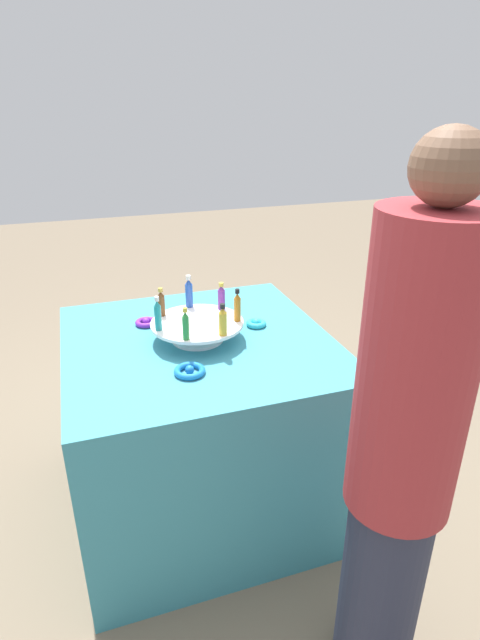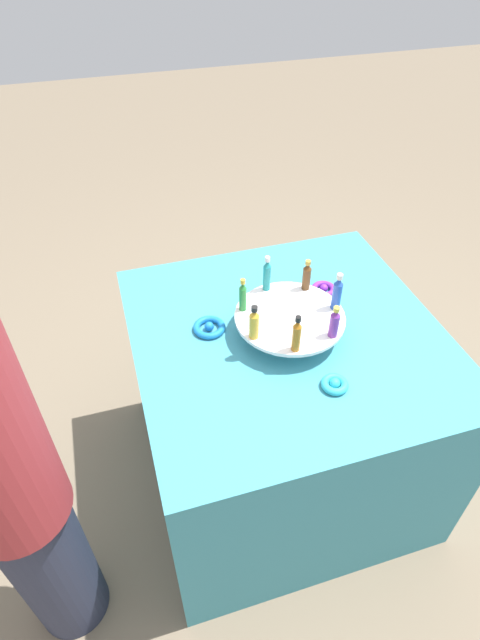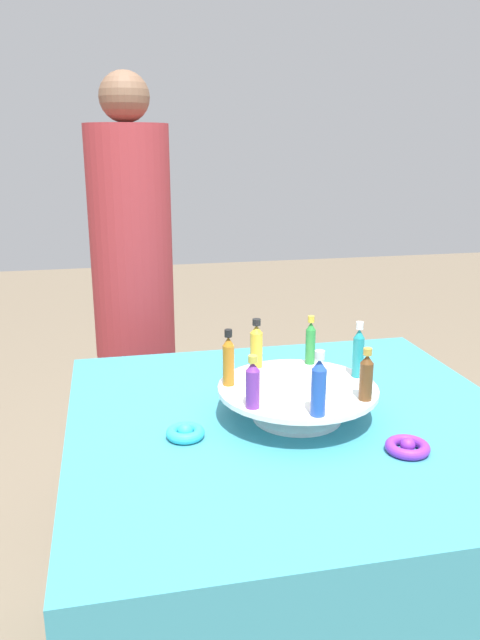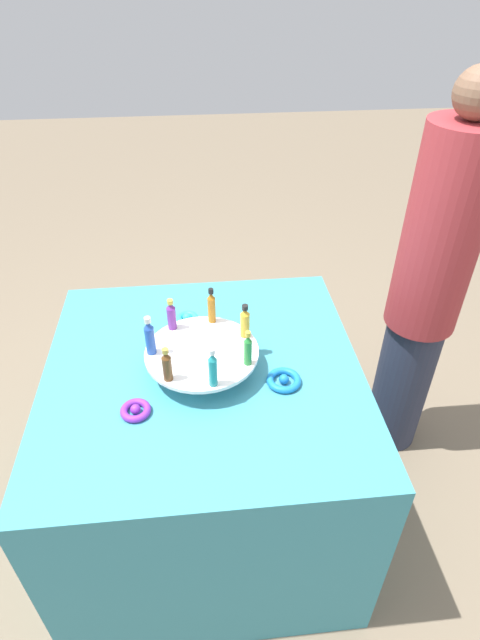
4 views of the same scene
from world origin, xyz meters
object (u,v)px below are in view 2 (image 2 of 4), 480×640
bottle_teal (267,275)px  bottle_purple (334,323)px  person_figure (4,481)px  bottle_amber (297,335)px  bottle_gold (254,323)px  ribbon_bow_teal (335,384)px  bottle_blue (337,293)px  ribbon_bow_purple (324,289)px  ribbon_bow_blue (209,327)px  bottle_brown (307,276)px  display_stand (289,321)px  bottle_green (243,296)px

bottle_teal → bottle_purple: 0.30m
bottle_teal → bottle_purple: (-0.12, 0.28, -0.01)m
bottle_teal → person_figure: person_figure is taller
bottle_teal → bottle_amber: bearing=87.5°
bottle_gold → ribbon_bow_teal: (-0.19, 0.20, -0.12)m
bottle_blue → bottle_purple: bottle_blue is taller
ribbon_bow_purple → ribbon_bow_blue: same height
ribbon_bow_teal → ribbon_bow_blue: bearing=-49.9°
bottle_teal → bottle_brown: bearing=164.7°
display_stand → ribbon_bow_blue: size_ratio=3.30×
bottle_teal → ribbon_bow_teal: size_ratio=1.61×
bottle_teal → ribbon_bow_teal: bottle_teal is taller
person_figure → bottle_gold: bearing=-0.6°
bottle_brown → bottle_teal: bearing=-15.3°
bottle_brown → bottle_teal: (0.13, -0.04, 0.01)m
bottle_gold → person_figure: bearing=19.5°
ribbon_bow_teal → ribbon_bow_purple: (-0.16, -0.43, -0.00)m
bottle_amber → ribbon_bow_purple: bearing=-127.3°
ribbon_bow_purple → display_stand: bearing=40.1°
bottle_brown → bottle_purple: size_ratio=1.02×
bottle_purple → person_figure: (0.96, 0.19, -0.11)m
bottle_gold → bottle_purple: size_ratio=1.07×
bottle_gold → ribbon_bow_purple: bottle_gold is taller
bottle_teal → bottle_amber: (0.01, 0.30, -0.00)m
bottle_brown → display_stand: bearing=49.0°
bottle_teal → bottle_amber: bottle_teal is taller
bottle_gold → person_figure: person_figure is taller
display_stand → bottle_teal: 0.18m
bottle_amber → person_figure: size_ratio=0.08×
bottle_amber → ribbon_bow_blue: size_ratio=1.19×
display_stand → bottle_amber: bearing=74.7°
ribbon_bow_teal → bottle_green: bearing=-61.3°
display_stand → bottle_purple: 0.17m
bottle_brown → bottle_amber: bottle_amber is taller
ribbon_bow_blue → person_figure: bearing=33.2°
bottle_teal → person_figure: size_ratio=0.08×
bottle_brown → person_figure: (0.98, 0.44, -0.11)m
bottle_gold → ribbon_bow_blue: bottle_gold is taller
display_stand → bottle_amber: 0.18m
bottle_brown → ribbon_bow_teal: 0.40m
bottle_blue → bottle_green: bearing=-15.3°
bottle_green → ribbon_bow_blue: size_ratio=1.12×
bottle_blue → bottle_teal: size_ratio=1.02×
bottle_blue → ribbon_bow_purple: bottle_blue is taller
bottle_green → bottle_amber: bearing=113.2°
bottle_blue → ribbon_bow_blue: bearing=-13.5°
bottle_amber → ribbon_bow_teal: 0.19m
bottle_brown → bottle_amber: 0.30m
bottle_blue → bottle_teal: bearing=-41.0°
bottle_brown → person_figure: size_ratio=0.07×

